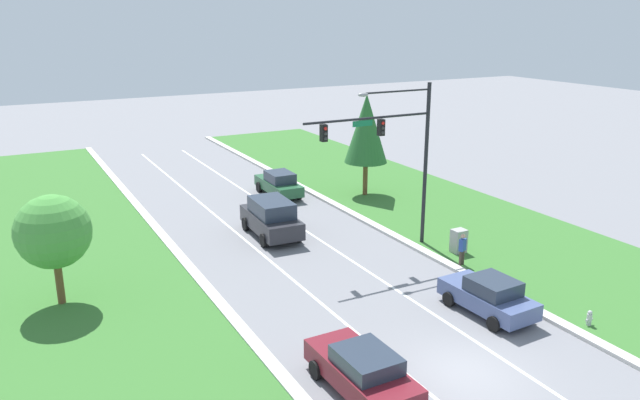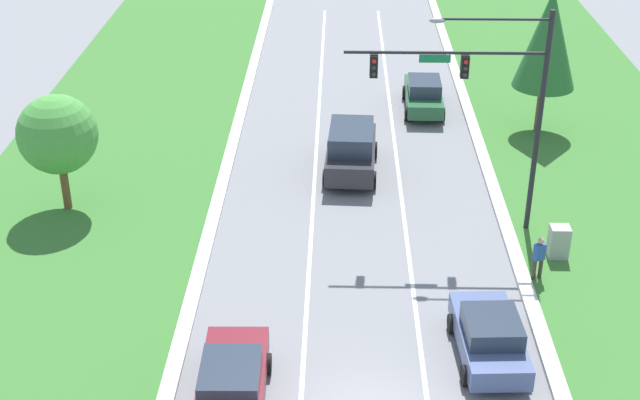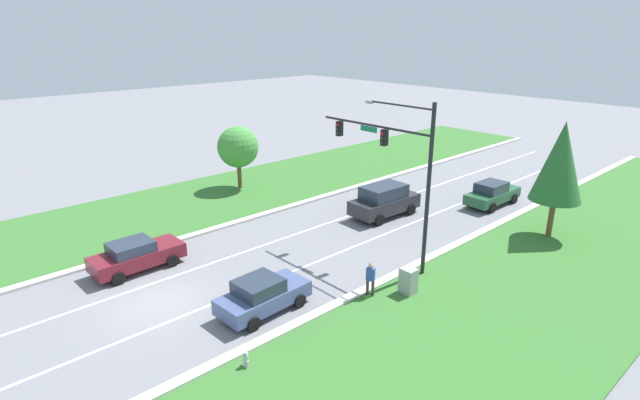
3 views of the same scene
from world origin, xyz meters
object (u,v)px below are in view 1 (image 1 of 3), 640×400
at_px(burgundy_sedan, 362,371).
at_px(pedestrian, 462,249).
at_px(utility_cabinet, 459,242).
at_px(oak_near_left_tree, 53,232).
at_px(traffic_signal_mast, 395,144).
at_px(slate_blue_sedan, 489,296).
at_px(conifer_near_right_tree, 366,129).
at_px(fire_hydrant, 589,319).
at_px(forest_sedan, 279,184).
at_px(charcoal_suv, 271,217).

bearing_deg(burgundy_sedan, pedestrian, 33.39).
xyz_separation_m(utility_cabinet, oak_near_left_tree, (-18.66, 3.29, 2.60)).
bearing_deg(burgundy_sedan, traffic_signal_mast, 50.46).
bearing_deg(traffic_signal_mast, slate_blue_sedan, -94.84).
height_order(burgundy_sedan, oak_near_left_tree, oak_near_left_tree).
bearing_deg(pedestrian, oak_near_left_tree, -37.63).
bearing_deg(conifer_near_right_tree, utility_cabinet, -97.38).
relative_size(slate_blue_sedan, pedestrian, 2.48).
bearing_deg(slate_blue_sedan, fire_hydrant, -48.10).
distance_m(traffic_signal_mast, forest_sedan, 12.89).
distance_m(utility_cabinet, pedestrian, 1.81).
bearing_deg(forest_sedan, utility_cabinet, -73.91).
bearing_deg(fire_hydrant, utility_cabinet, 85.80).
bearing_deg(traffic_signal_mast, pedestrian, -65.19).
distance_m(traffic_signal_mast, burgundy_sedan, 13.98).
relative_size(traffic_signal_mast, fire_hydrant, 12.20).
bearing_deg(charcoal_suv, pedestrian, -50.03).
relative_size(traffic_signal_mast, burgundy_sedan, 1.87).
bearing_deg(oak_near_left_tree, fire_hydrant, -33.30).
distance_m(traffic_signal_mast, oak_near_left_tree, 16.21).
relative_size(charcoal_suv, fire_hydrant, 7.00).
bearing_deg(pedestrian, conifer_near_right_tree, -123.56).
bearing_deg(traffic_signal_mast, burgundy_sedan, -128.53).
relative_size(charcoal_suv, pedestrian, 2.90).
height_order(charcoal_suv, pedestrian, charcoal_suv).
distance_m(charcoal_suv, oak_near_left_tree, 12.04).
height_order(utility_cabinet, oak_near_left_tree, oak_near_left_tree).
relative_size(pedestrian, conifer_near_right_tree, 0.25).
height_order(slate_blue_sedan, oak_near_left_tree, oak_near_left_tree).
bearing_deg(charcoal_suv, utility_cabinet, -40.37).
distance_m(pedestrian, oak_near_left_tree, 18.41).
bearing_deg(conifer_near_right_tree, traffic_signal_mast, -114.02).
bearing_deg(fire_hydrant, forest_sedan, 97.77).
distance_m(burgundy_sedan, conifer_near_right_tree, 23.40).
relative_size(utility_cabinet, fire_hydrant, 1.85).
xyz_separation_m(forest_sedan, conifer_near_right_tree, (5.18, -2.65, 3.73)).
bearing_deg(burgundy_sedan, slate_blue_sedan, 16.46).
distance_m(forest_sedan, charcoal_suv, 8.00).
bearing_deg(oak_near_left_tree, burgundy_sedan, -55.72).
xyz_separation_m(pedestrian, conifer_near_right_tree, (2.49, 12.82, 3.64)).
bearing_deg(traffic_signal_mast, conifer_near_right_tree, 65.98).
bearing_deg(slate_blue_sedan, forest_sedan, 88.36).
height_order(fire_hydrant, conifer_near_right_tree, conifer_near_right_tree).
height_order(utility_cabinet, fire_hydrant, utility_cabinet).
xyz_separation_m(forest_sedan, utility_cabinet, (3.71, -14.02, -0.20)).
bearing_deg(traffic_signal_mast, oak_near_left_tree, 175.71).
bearing_deg(fire_hydrant, charcoal_suv, 113.58).
bearing_deg(oak_near_left_tree, traffic_signal_mast, -4.29).
bearing_deg(utility_cabinet, forest_sedan, 104.82).
xyz_separation_m(burgundy_sedan, utility_cabinet, (10.84, 8.18, -0.16)).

